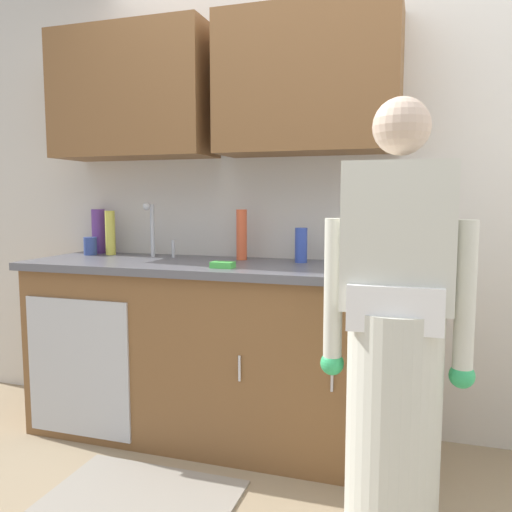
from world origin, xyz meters
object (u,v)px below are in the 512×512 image
at_px(sink, 147,262).
at_px(knife_on_counter, 378,270).
at_px(bottle_water_tall, 99,231).
at_px(bottle_dish_liquid, 242,235).
at_px(person_at_sink, 395,360).
at_px(bottle_water_short, 110,233).
at_px(cup_by_sink, 90,246).
at_px(bottle_soap, 301,245).
at_px(sponge, 223,265).

distance_m(sink, knife_on_counter, 1.24).
distance_m(bottle_water_tall, bottle_dish_liquid, 0.95).
xyz_separation_m(person_at_sink, bottle_water_short, (-1.69, 0.78, 0.38)).
relative_size(sink, cup_by_sink, 4.74).
bearing_deg(bottle_dish_liquid, bottle_soap, -3.53).
bearing_deg(sponge, bottle_water_short, 157.33).
bearing_deg(sink, bottle_water_tall, 153.24).
bearing_deg(bottle_soap, person_at_sink, -55.33).
height_order(bottle_water_tall, bottle_dish_liquid, bottle_dish_liquid).
distance_m(bottle_water_tall, sponge, 1.07).
height_order(sink, knife_on_counter, sink).
distance_m(bottle_water_short, sponge, 0.93).
bearing_deg(sink, sponge, -19.80).
bearing_deg(person_at_sink, cup_by_sink, 157.74).
distance_m(sink, bottle_soap, 0.85).
bearing_deg(bottle_water_tall, sink, -26.76).
distance_m(person_at_sink, knife_on_counter, 0.63).
bearing_deg(bottle_dish_liquid, sponge, -85.84).
xyz_separation_m(bottle_water_short, sponge, (0.85, -0.36, -0.12)).
bearing_deg(cup_by_sink, bottle_water_tall, 97.11).
bearing_deg(person_at_sink, bottle_water_short, 155.12).
xyz_separation_m(bottle_soap, sponge, (-0.31, -0.33, -0.08)).
bearing_deg(bottle_soap, cup_by_sink, -179.14).
distance_m(person_at_sink, bottle_soap, 0.98).
height_order(sink, bottle_soap, sink).
relative_size(cup_by_sink, sponge, 0.96).
relative_size(bottle_soap, bottle_dish_liquid, 0.66).
height_order(person_at_sink, bottle_dish_liquid, person_at_sink).
height_order(sink, cup_by_sink, sink).
bearing_deg(sink, bottle_dish_liquid, 18.17).
bearing_deg(bottle_water_short, person_at_sink, -24.88).
bearing_deg(sponge, cup_by_sink, 162.18).
relative_size(bottle_dish_liquid, knife_on_counter, 1.14).
relative_size(bottle_water_tall, knife_on_counter, 1.12).
bearing_deg(sink, bottle_water_short, 153.10).
distance_m(bottle_soap, bottle_water_short, 1.17).
xyz_separation_m(bottle_water_short, cup_by_sink, (-0.11, -0.05, -0.08)).
relative_size(bottle_water_tall, sponge, 2.44).
relative_size(sink, person_at_sink, 0.31).
relative_size(bottle_soap, knife_on_counter, 0.76).
relative_size(bottle_soap, sponge, 1.65).
height_order(bottle_water_short, sponge, bottle_water_short).
bearing_deg(cup_by_sink, person_at_sink, -22.26).
distance_m(person_at_sink, cup_by_sink, 1.96).
height_order(bottle_water_tall, sponge, bottle_water_tall).
xyz_separation_m(bottle_dish_liquid, sponge, (0.03, -0.35, -0.12)).
distance_m(cup_by_sink, sponge, 1.01).
height_order(person_at_sink, bottle_soap, person_at_sink).
bearing_deg(cup_by_sink, bottle_water_short, 23.80).
height_order(sink, sponge, sink).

